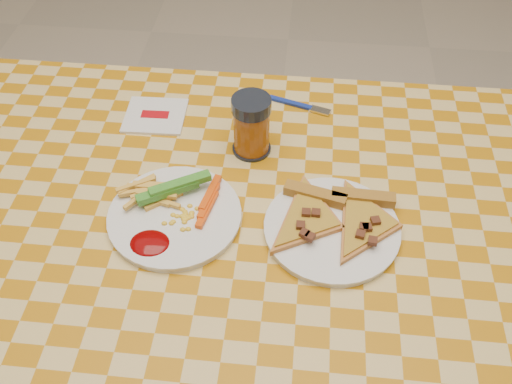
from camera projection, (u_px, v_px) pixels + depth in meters
table at (242, 253)px, 1.02m from camera, size 1.28×0.88×0.76m
plate_left at (175, 217)px, 0.98m from camera, size 0.27×0.27×0.01m
plate_right at (332, 230)px, 0.96m from camera, size 0.24×0.24×0.01m
fries_veggies at (171, 203)px, 0.98m from camera, size 0.20×0.18×0.04m
pizza_slices at (335, 217)px, 0.96m from camera, size 0.26×0.24×0.02m
drink_glass at (251, 126)px, 1.06m from camera, size 0.07×0.07×0.12m
napkin at (155, 116)px, 1.17m from camera, size 0.12×0.12×0.01m
fork at (300, 105)px, 1.19m from camera, size 0.13×0.05×0.01m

